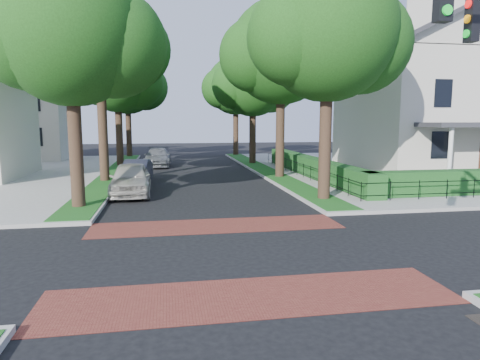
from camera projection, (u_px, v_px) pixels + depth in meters
name	position (u px, v px, depth m)	size (l,w,h in m)	color
ground	(230.00, 252.00, 12.40)	(120.00, 120.00, 0.00)	black
sidewalk_ne	(436.00, 167.00, 34.19)	(30.00, 30.00, 0.15)	gray
crosswalk_far	(217.00, 226.00, 15.52)	(9.00, 2.20, 0.01)	maroon
crosswalk_near	(251.00, 297.00, 9.27)	(9.00, 2.20, 0.01)	maroon
grass_strip_ne	(264.00, 169.00, 31.92)	(1.60, 29.80, 0.02)	#174A15
grass_strip_nw	(115.00, 172.00, 30.11)	(1.60, 29.80, 0.02)	#174A15
tree_right_near	(328.00, 35.00, 19.33)	(7.75, 6.67, 10.66)	black
tree_right_mid	(282.00, 54.00, 27.11)	(8.25, 7.09, 11.22)	black
tree_right_far	(253.00, 83.00, 36.01)	(7.25, 6.23, 9.74)	black
tree_right_back	(236.00, 87.00, 44.75)	(7.50, 6.45, 10.20)	black
tree_left_near	(74.00, 35.00, 17.54)	(7.50, 6.45, 10.20)	black
tree_left_mid	(101.00, 43.00, 25.21)	(8.00, 6.88, 11.48)	black
tree_left_far	(119.00, 78.00, 34.14)	(7.00, 6.02, 9.86)	black
tree_left_back	(128.00, 84.00, 42.90)	(7.75, 6.66, 10.44)	black
hedge_main_road	(312.00, 167.00, 28.22)	(1.00, 18.00, 1.20)	#174418
fence_main_road	(300.00, 169.00, 28.11)	(0.06, 18.00, 0.90)	black
house_victorian	(443.00, 88.00, 30.02)	(13.00, 13.05, 12.48)	beige
house_left_far	(18.00, 107.00, 40.33)	(10.00, 9.00, 10.14)	beige
parked_car_front	(131.00, 179.00, 21.77)	(1.97, 4.90, 1.67)	#B6B0A4
parked_car_middle	(137.00, 171.00, 26.22)	(1.47, 4.21, 1.39)	#212331
parked_car_rear	(158.00, 157.00, 35.40)	(2.07, 5.10, 1.48)	slate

